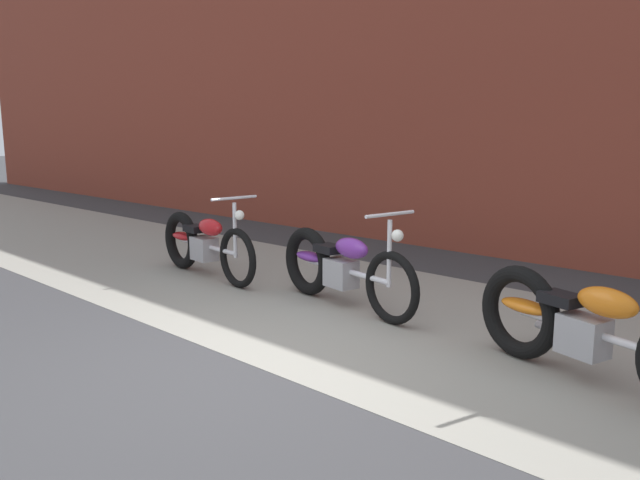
{
  "coord_description": "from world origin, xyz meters",
  "views": [
    {
      "loc": [
        3.43,
        -2.91,
        1.76
      ],
      "look_at": [
        -0.46,
        1.23,
        0.75
      ],
      "focal_mm": 35.05,
      "sensor_mm": 36.0,
      "label": 1
    }
  ],
  "objects": [
    {
      "name": "brick_building_wall",
      "position": [
        0.0,
        5.2,
        2.84
      ],
      "size": [
        36.0,
        0.5,
        5.68
      ],
      "primitive_type": "cube",
      "color": "brown",
      "rests_on": "ground"
    },
    {
      "name": "motorcycle_orange",
      "position": [
        1.84,
        1.41,
        0.4
      ],
      "size": [
        1.96,
        0.78,
        1.03
      ],
      "rotation": [
        0.0,
        0.0,
        -0.27
      ],
      "color": "black",
      "rests_on": "ground"
    },
    {
      "name": "ground_plane",
      "position": [
        0.0,
        0.0,
        0.0
      ],
      "size": [
        80.0,
        80.0,
        0.0
      ],
      "primitive_type": "plane",
      "color": "#38383A"
    },
    {
      "name": "sidewalk_slab",
      "position": [
        0.0,
        1.75,
        0.0
      ],
      "size": [
        36.0,
        3.5,
        0.01
      ],
      "primitive_type": "cube",
      "color": "gray",
      "rests_on": "ground"
    },
    {
      "name": "motorcycle_purple",
      "position": [
        -0.66,
        1.68,
        0.4
      ],
      "size": [
        1.99,
        0.67,
        1.03
      ],
      "rotation": [
        0.0,
        0.0,
        -0.17
      ],
      "color": "black",
      "rests_on": "ground"
    },
    {
      "name": "motorcycle_red",
      "position": [
        -2.72,
        1.53,
        0.4
      ],
      "size": [
        2.0,
        0.6,
        1.03
      ],
      "rotation": [
        0.0,
        0.0,
        -0.11
      ],
      "color": "black",
      "rests_on": "ground"
    }
  ]
}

